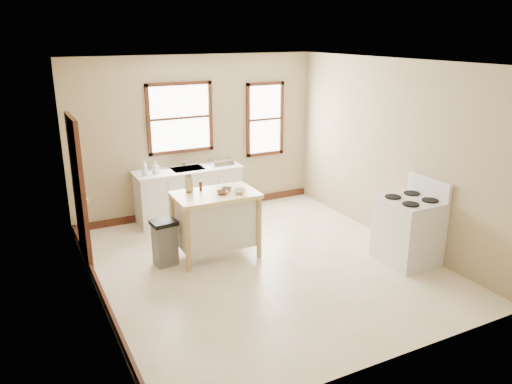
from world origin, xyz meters
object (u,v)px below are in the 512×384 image
(soap_bottle_a, at_px, (144,168))
(knife_block, at_px, (189,185))
(bowl_b, at_px, (227,189))
(bowl_c, at_px, (239,191))
(soap_bottle_b, at_px, (156,168))
(dish_rack, at_px, (221,162))
(pepper_grinder, at_px, (201,186))
(gas_stove, at_px, (409,222))
(bowl_a, at_px, (222,193))
(trash_bin, at_px, (165,243))
(kitchen_island, at_px, (216,225))

(soap_bottle_a, distance_m, knife_block, 1.34)
(bowl_b, xyz_separation_m, bowl_c, (0.11, -0.20, 0.01))
(soap_bottle_b, height_order, dish_rack, soap_bottle_b)
(soap_bottle_b, xyz_separation_m, knife_block, (0.10, -1.34, 0.05))
(pepper_grinder, relative_size, bowl_c, 0.85)
(gas_stove, bearing_deg, dish_rack, 117.80)
(soap_bottle_a, distance_m, bowl_a, 1.75)
(soap_bottle_b, bearing_deg, gas_stove, -70.87)
(gas_stove, bearing_deg, bowl_c, 148.20)
(knife_block, xyz_separation_m, trash_bin, (-0.45, -0.18, -0.74))
(dish_rack, xyz_separation_m, kitchen_island, (-0.77, -1.57, -0.49))
(gas_stove, bearing_deg, bowl_b, 145.78)
(soap_bottle_a, distance_m, bowl_b, 1.70)
(kitchen_island, distance_m, pepper_grinder, 0.61)
(soap_bottle_a, bearing_deg, pepper_grinder, -72.42)
(kitchen_island, bearing_deg, soap_bottle_a, 112.73)
(dish_rack, xyz_separation_m, bowl_b, (-0.58, -1.53, 0.02))
(soap_bottle_a, relative_size, bowl_a, 1.45)
(bowl_a, height_order, bowl_c, bowl_c)
(knife_block, xyz_separation_m, bowl_c, (0.62, -0.39, -0.07))
(bowl_b, relative_size, trash_bin, 0.24)
(pepper_grinder, xyz_separation_m, bowl_a, (0.22, -0.27, -0.05))
(soap_bottle_a, relative_size, gas_stove, 0.20)
(soap_bottle_b, distance_m, bowl_a, 1.71)
(soap_bottle_a, bearing_deg, bowl_c, -63.09)
(dish_rack, height_order, knife_block, knife_block)
(bowl_a, bearing_deg, bowl_b, 44.01)
(soap_bottle_a, xyz_separation_m, bowl_c, (0.91, -1.70, -0.05))
(bowl_a, relative_size, gas_stove, 0.14)
(soap_bottle_b, bearing_deg, bowl_b, -91.98)
(dish_rack, height_order, trash_bin, dish_rack)
(bowl_b, bearing_deg, pepper_grinder, 155.29)
(soap_bottle_b, xyz_separation_m, gas_stove, (2.76, -2.99, -0.41))
(dish_rack, height_order, bowl_a, dish_rack)
(soap_bottle_a, relative_size, dish_rack, 0.62)
(kitchen_island, xyz_separation_m, trash_bin, (-0.76, 0.05, -0.15))
(knife_block, relative_size, bowl_a, 1.17)
(kitchen_island, relative_size, bowl_c, 6.71)
(soap_bottle_a, xyz_separation_m, bowl_a, (0.68, -1.61, -0.05))
(gas_stove, bearing_deg, kitchen_island, 148.68)
(bowl_a, height_order, gas_stove, gas_stove)
(dish_rack, distance_m, trash_bin, 2.25)
(soap_bottle_b, height_order, bowl_a, soap_bottle_b)
(soap_bottle_a, xyz_separation_m, kitchen_island, (0.61, -1.53, -0.56))
(kitchen_island, height_order, gas_stove, gas_stove)
(dish_rack, bearing_deg, bowl_b, -107.78)
(trash_bin, bearing_deg, soap_bottle_b, 71.36)
(trash_bin, distance_m, gas_stove, 3.46)
(pepper_grinder, bearing_deg, bowl_a, -51.58)
(knife_block, xyz_separation_m, bowl_a, (0.38, -0.31, -0.08))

